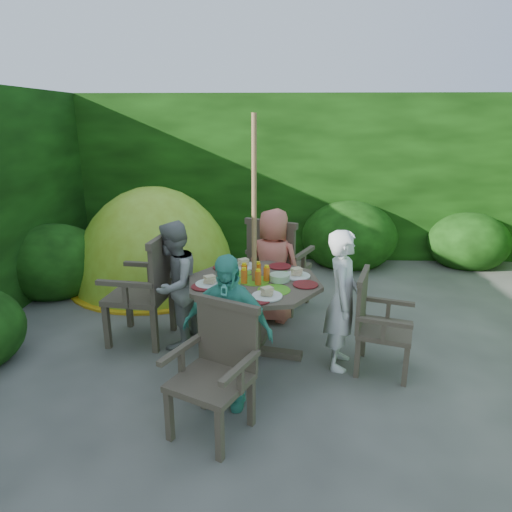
{
  "coord_description": "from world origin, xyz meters",
  "views": [
    {
      "loc": [
        -0.55,
        -3.43,
        2.17
      ],
      "look_at": [
        -0.72,
        0.87,
        0.85
      ],
      "focal_mm": 32.0,
      "sensor_mm": 36.0,
      "label": 1
    }
  ],
  "objects_px": {
    "parasol_pole": "(254,242)",
    "child_front": "(227,331)",
    "child_left": "(174,285)",
    "dome_tent": "(157,282)",
    "child_right": "(342,300)",
    "garden_chair_left": "(148,287)",
    "garden_chair_back": "(277,263)",
    "garden_chair_right": "(377,322)",
    "patio_table": "(255,293)",
    "garden_chair_front": "(216,368)",
    "child_back": "(273,266)"
  },
  "relations": [
    {
      "from": "parasol_pole",
      "to": "child_front",
      "type": "xyz_separation_m",
      "value": [
        -0.17,
        -0.78,
        -0.49
      ]
    },
    {
      "from": "child_left",
      "to": "dome_tent",
      "type": "relative_size",
      "value": 0.47
    },
    {
      "from": "child_left",
      "to": "child_right",
      "type": "bearing_deg",
      "value": 88.79
    },
    {
      "from": "garden_chair_left",
      "to": "child_left",
      "type": "relative_size",
      "value": 0.85
    },
    {
      "from": "child_right",
      "to": "child_left",
      "type": "distance_m",
      "value": 1.6
    },
    {
      "from": "garden_chair_back",
      "to": "child_right",
      "type": "distance_m",
      "value": 1.37
    },
    {
      "from": "garden_chair_right",
      "to": "parasol_pole",
      "type": "bearing_deg",
      "value": 95.65
    },
    {
      "from": "child_right",
      "to": "child_front",
      "type": "relative_size",
      "value": 1.03
    },
    {
      "from": "garden_chair_left",
      "to": "child_front",
      "type": "height_order",
      "value": "child_front"
    },
    {
      "from": "parasol_pole",
      "to": "child_right",
      "type": "distance_m",
      "value": 0.93
    },
    {
      "from": "garden_chair_left",
      "to": "child_front",
      "type": "xyz_separation_m",
      "value": [
        0.89,
        -1.02,
        0.05
      ]
    },
    {
      "from": "garden_chair_right",
      "to": "dome_tent",
      "type": "height_order",
      "value": "dome_tent"
    },
    {
      "from": "child_front",
      "to": "dome_tent",
      "type": "xyz_separation_m",
      "value": [
        -1.26,
        2.69,
        -0.61
      ]
    },
    {
      "from": "garden_chair_right",
      "to": "child_left",
      "type": "distance_m",
      "value": 1.91
    },
    {
      "from": "garden_chair_right",
      "to": "child_right",
      "type": "height_order",
      "value": "child_right"
    },
    {
      "from": "child_left",
      "to": "child_front",
      "type": "relative_size",
      "value": 1.01
    },
    {
      "from": "patio_table",
      "to": "child_left",
      "type": "bearing_deg",
      "value": 167.62
    },
    {
      "from": "garden_chair_right",
      "to": "dome_tent",
      "type": "bearing_deg",
      "value": 67.2
    },
    {
      "from": "garden_chair_front",
      "to": "dome_tent",
      "type": "relative_size",
      "value": 0.34
    },
    {
      "from": "parasol_pole",
      "to": "garden_chair_front",
      "type": "bearing_deg",
      "value": -101.43
    },
    {
      "from": "garden_chair_back",
      "to": "child_right",
      "type": "xyz_separation_m",
      "value": [
        0.57,
        -1.24,
        0.07
      ]
    },
    {
      "from": "child_left",
      "to": "garden_chair_left",
      "type": "bearing_deg",
      "value": -92.68
    },
    {
      "from": "garden_chair_front",
      "to": "child_left",
      "type": "bearing_deg",
      "value": 140.79
    },
    {
      "from": "child_back",
      "to": "dome_tent",
      "type": "bearing_deg",
      "value": -13.4
    },
    {
      "from": "patio_table",
      "to": "child_front",
      "type": "bearing_deg",
      "value": -102.75
    },
    {
      "from": "parasol_pole",
      "to": "garden_chair_front",
      "type": "height_order",
      "value": "parasol_pole"
    },
    {
      "from": "child_front",
      "to": "dome_tent",
      "type": "bearing_deg",
      "value": 127.98
    },
    {
      "from": "child_left",
      "to": "child_back",
      "type": "distance_m",
      "value": 1.13
    },
    {
      "from": "parasol_pole",
      "to": "child_back",
      "type": "bearing_deg",
      "value": 77.55
    },
    {
      "from": "garden_chair_front",
      "to": "child_right",
      "type": "relative_size",
      "value": 0.71
    },
    {
      "from": "child_right",
      "to": "patio_table",
      "type": "bearing_deg",
      "value": 89.48
    },
    {
      "from": "child_front",
      "to": "garden_chair_back",
      "type": "bearing_deg",
      "value": 91.19
    },
    {
      "from": "garden_chair_left",
      "to": "garden_chair_front",
      "type": "relative_size",
      "value": 1.18
    },
    {
      "from": "garden_chair_right",
      "to": "garden_chair_front",
      "type": "relative_size",
      "value": 0.95
    },
    {
      "from": "garden_chair_left",
      "to": "garden_chair_back",
      "type": "height_order",
      "value": "garden_chair_left"
    },
    {
      "from": "patio_table",
      "to": "garden_chair_front",
      "type": "xyz_separation_m",
      "value": [
        -0.22,
        -1.08,
        -0.14
      ]
    },
    {
      "from": "parasol_pole",
      "to": "garden_chair_back",
      "type": "xyz_separation_m",
      "value": [
        0.21,
        1.07,
        -0.54
      ]
    },
    {
      "from": "child_front",
      "to": "dome_tent",
      "type": "height_order",
      "value": "dome_tent"
    },
    {
      "from": "parasol_pole",
      "to": "garden_chair_front",
      "type": "distance_m",
      "value": 1.27
    },
    {
      "from": "garden_chair_back",
      "to": "child_back",
      "type": "height_order",
      "value": "child_back"
    },
    {
      "from": "patio_table",
      "to": "garden_chair_front",
      "type": "distance_m",
      "value": 1.11
    },
    {
      "from": "patio_table",
      "to": "child_back",
      "type": "xyz_separation_m",
      "value": [
        0.17,
        0.78,
        0.0
      ]
    },
    {
      "from": "child_back",
      "to": "garden_chair_right",
      "type": "bearing_deg",
      "value": 153.75
    },
    {
      "from": "parasol_pole",
      "to": "child_left",
      "type": "bearing_deg",
      "value": 167.55
    },
    {
      "from": "child_front",
      "to": "child_left",
      "type": "bearing_deg",
      "value": 135.55
    },
    {
      "from": "child_right",
      "to": "child_back",
      "type": "bearing_deg",
      "value": 44.55
    },
    {
      "from": "child_back",
      "to": "garden_chair_left",
      "type": "bearing_deg",
      "value": 45.53
    },
    {
      "from": "garden_chair_right",
      "to": "child_front",
      "type": "relative_size",
      "value": 0.7
    },
    {
      "from": "parasol_pole",
      "to": "garden_chair_right",
      "type": "distance_m",
      "value": 1.28
    },
    {
      "from": "child_right",
      "to": "child_back",
      "type": "xyz_separation_m",
      "value": [
        -0.61,
        0.95,
        -0.01
      ]
    }
  ]
}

